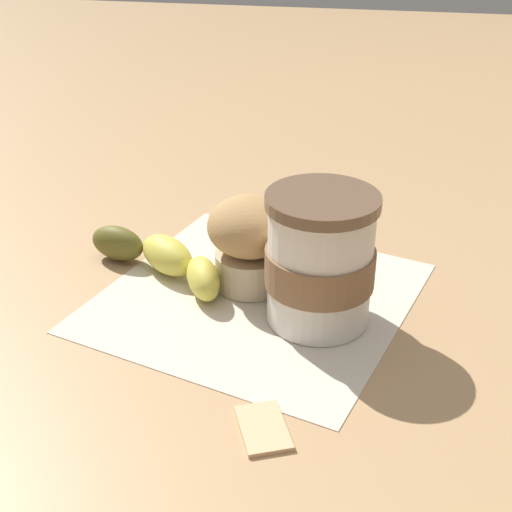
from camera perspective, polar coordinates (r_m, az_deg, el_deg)
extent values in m
plane|color=tan|center=(0.65, 0.00, -3.31)|extent=(3.00, 3.00, 0.00)
cube|color=beige|center=(0.65, 0.00, -3.25)|extent=(0.33, 0.33, 0.00)
cylinder|color=silver|center=(0.60, 5.12, -0.69)|extent=(0.09, 0.09, 0.11)
cylinder|color=brown|center=(0.57, 5.38, 4.39)|extent=(0.09, 0.09, 0.01)
cylinder|color=#846042|center=(0.60, 5.12, -0.84)|extent=(0.09, 0.09, 0.03)
cylinder|color=beige|center=(0.66, -0.46, -1.00)|extent=(0.07, 0.07, 0.03)
ellipsoid|color=#AD8451|center=(0.64, -0.48, 2.41)|extent=(0.08, 0.08, 0.05)
ellipsoid|color=#D6CC4C|center=(0.64, -4.25, -1.79)|extent=(0.05, 0.06, 0.03)
ellipsoid|color=#D6CC4C|center=(0.69, -7.11, 0.08)|extent=(0.07, 0.07, 0.03)
ellipsoid|color=brown|center=(0.72, -11.01, 1.02)|extent=(0.06, 0.04, 0.03)
cube|color=#E0B27F|center=(0.51, 0.58, -13.44)|extent=(0.05, 0.06, 0.01)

